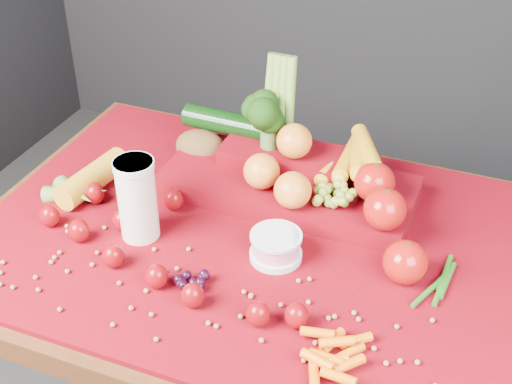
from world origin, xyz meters
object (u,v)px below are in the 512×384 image
at_px(milk_glass, 137,197).
at_px(yogurt_bowl, 276,246).
at_px(table, 252,276).
at_px(produce_mound, 300,174).

relative_size(milk_glass, yogurt_bowl, 1.70).
bearing_deg(table, yogurt_bowl, -35.64).
xyz_separation_m(table, milk_glass, (-0.20, -0.08, 0.20)).
bearing_deg(milk_glass, produce_mound, 43.41).
bearing_deg(table, produce_mound, 73.77).
bearing_deg(table, milk_glass, -158.42).
bearing_deg(yogurt_bowl, milk_glass, -173.27).
bearing_deg(produce_mound, milk_glass, -136.59).
bearing_deg(milk_glass, table, 21.58).
xyz_separation_m(table, produce_mound, (0.04, 0.15, 0.17)).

